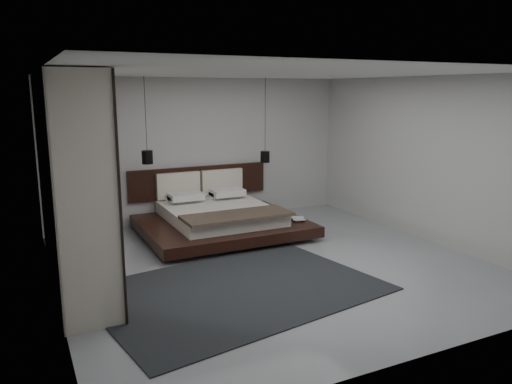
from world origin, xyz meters
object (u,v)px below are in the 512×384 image
rug (237,289)px  wardrobe (72,184)px  pendant_right (265,156)px  lattice_screen (42,169)px  pendant_left (147,157)px  bed (219,217)px

rug → wardrobe: bearing=151.3°
pendant_right → lattice_screen: bearing=178.7°
rug → lattice_screen: bearing=123.9°
pendant_left → pendant_right: size_ratio=0.93×
bed → wardrobe: bearing=-149.3°
wardrobe → rug: size_ratio=0.80×
lattice_screen → pendant_left: size_ratio=1.72×
pendant_left → wardrobe: (-1.47, -2.01, -0.02)m
wardrobe → rug: bearing=-28.7°
bed → pendant_left: pendant_left is taller
bed → pendant_right: (1.16, 0.45, 1.00)m
bed → lattice_screen: bearing=169.3°
bed → rug: (-0.79, -2.57, -0.28)m
pendant_right → wardrobe: bearing=-152.1°
bed → pendant_right: 1.60m
pendant_right → rug: (-1.95, -3.02, -1.28)m
bed → pendant_left: 1.68m
lattice_screen → pendant_right: 4.04m
lattice_screen → rug: 3.97m
lattice_screen → rug: bearing=-56.1°
pendant_left → pendant_right: 2.33m
wardrobe → rug: (1.84, -1.01, -1.38)m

